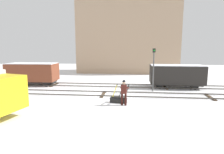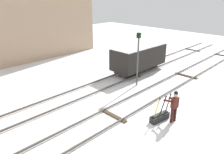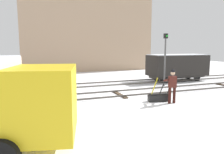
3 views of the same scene
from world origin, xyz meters
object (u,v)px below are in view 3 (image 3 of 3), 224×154
at_px(signal_post, 165,54).
at_px(freight_car_mid_siding, 177,66).
at_px(switch_lever_frame, 159,97).
at_px(rail_worker, 172,84).

bearing_deg(signal_post, freight_car_mid_siding, 35.61).
bearing_deg(switch_lever_frame, freight_car_mid_siding, 55.79).
relative_size(switch_lever_frame, signal_post, 0.36).
distance_m(switch_lever_frame, freight_car_mid_siding, 7.94).
xyz_separation_m(rail_worker, signal_post, (2.52, 4.45, 1.39)).
bearing_deg(signal_post, rail_worker, -119.53).
bearing_deg(switch_lever_frame, rail_worker, -44.71).
bearing_deg(rail_worker, signal_post, 69.88).
bearing_deg(rail_worker, freight_car_mid_siding, 60.57).
distance_m(switch_lever_frame, rail_worker, 1.04).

